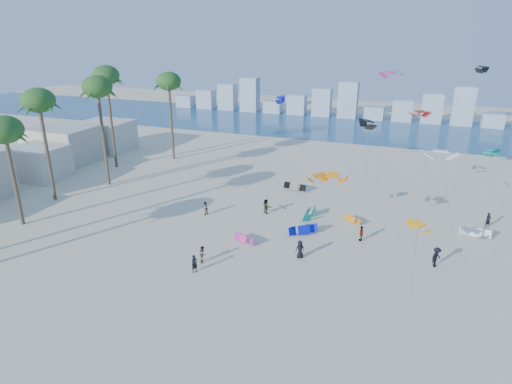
% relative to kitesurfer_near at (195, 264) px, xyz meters
% --- Properties ---
extents(ground, '(220.00, 220.00, 0.00)m').
position_rel_kitesurfer_near_xyz_m(ground, '(-0.77, -6.68, -0.81)').
color(ground, beige).
rests_on(ground, ground).
extents(ocean, '(220.00, 220.00, 0.00)m').
position_rel_kitesurfer_near_xyz_m(ocean, '(-0.77, 65.32, -0.81)').
color(ocean, navy).
rests_on(ocean, ground).
extents(kitesurfer_near, '(0.63, 0.71, 1.63)m').
position_rel_kitesurfer_near_xyz_m(kitesurfer_near, '(0.00, 0.00, 0.00)').
color(kitesurfer_near, black).
rests_on(kitesurfer_near, ground).
extents(kitesurfer_mid, '(0.85, 0.94, 1.57)m').
position_rel_kitesurfer_near_xyz_m(kitesurfer_mid, '(-0.15, 1.86, -0.03)').
color(kitesurfer_mid, gray).
rests_on(kitesurfer_mid, ground).
extents(kitesurfers_far, '(30.58, 14.26, 1.88)m').
position_rel_kitesurfer_near_xyz_m(kitesurfers_far, '(9.99, 11.01, 0.05)').
color(kitesurfers_far, black).
rests_on(kitesurfers_far, ground).
extents(grounded_kites, '(24.71, 17.80, 1.06)m').
position_rel_kitesurfer_near_xyz_m(grounded_kites, '(8.77, 14.63, -0.33)').
color(grounded_kites, '#CF2E94').
rests_on(grounded_kites, ground).
extents(flying_kites, '(24.89, 32.72, 16.13)m').
position_rel_kitesurfer_near_xyz_m(flying_kites, '(14.28, 18.62, 9.94)').
color(flying_kites, orange).
rests_on(flying_kites, ground).
extents(palm_row, '(9.77, 44.80, 15.13)m').
position_rel_kitesurfer_near_xyz_m(palm_row, '(-22.31, 9.51, 10.92)').
color(palm_row, brown).
rests_on(palm_row, ground).
extents(beachfront_buildings, '(11.50, 43.00, 6.00)m').
position_rel_kitesurfer_near_xyz_m(beachfront_buildings, '(-34.46, 14.14, 1.86)').
color(beachfront_buildings, beige).
rests_on(beachfront_buildings, ground).
extents(distant_skyline, '(85.00, 3.00, 8.40)m').
position_rel_kitesurfer_near_xyz_m(distant_skyline, '(-1.96, 75.32, 2.27)').
color(distant_skyline, '#9EADBF').
rests_on(distant_skyline, ground).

